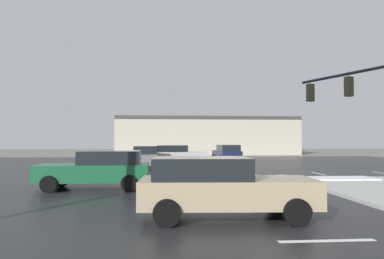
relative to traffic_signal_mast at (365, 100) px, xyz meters
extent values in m
plane|color=slate|center=(-5.92, 5.30, -3.87)|extent=(120.00, 120.00, 0.00)
cube|color=#232326|center=(-5.92, 5.30, -3.86)|extent=(44.00, 44.00, 0.02)
cube|color=white|center=(-0.92, 1.30, -3.70)|extent=(4.00, 1.60, 0.06)
cube|color=silver|center=(-5.92, -8.70, -3.85)|extent=(2.00, 0.15, 0.01)
cube|color=silver|center=(-5.92, -4.70, -3.85)|extent=(2.00, 0.15, 0.01)
cube|color=silver|center=(-5.92, -0.70, -3.85)|extent=(2.00, 0.15, 0.01)
cube|color=silver|center=(-5.92, 3.30, -3.85)|extent=(2.00, 0.15, 0.01)
cube|color=silver|center=(-5.92, 7.30, -3.85)|extent=(2.00, 0.15, 0.01)
cube|color=silver|center=(-5.92, 11.30, -3.85)|extent=(2.00, 0.15, 0.01)
cube|color=silver|center=(-5.92, 15.30, -3.85)|extent=(2.00, 0.15, 0.01)
cube|color=silver|center=(-5.92, 19.30, -3.85)|extent=(2.00, 0.15, 0.01)
cube|color=silver|center=(-5.92, 23.30, -3.85)|extent=(2.00, 0.15, 0.01)
cube|color=silver|center=(-15.92, 5.30, -3.85)|extent=(0.15, 2.00, 0.01)
cube|color=silver|center=(-11.92, 5.30, -3.85)|extent=(0.15, 2.00, 0.01)
cube|color=silver|center=(-7.92, 5.30, -3.85)|extent=(0.15, 2.00, 0.01)
cube|color=silver|center=(-3.92, 5.30, -3.85)|extent=(0.15, 2.00, 0.01)
cube|color=silver|center=(0.08, 5.30, -3.85)|extent=(0.15, 2.00, 0.01)
cube|color=silver|center=(4.08, 5.30, -3.85)|extent=(0.15, 2.00, 0.01)
cube|color=silver|center=(-2.42, 1.30, -3.85)|extent=(0.45, 7.00, 0.01)
cylinder|color=black|center=(-0.44, 1.09, 1.37)|extent=(2.21, 5.21, 0.14)
cube|color=black|center=(-0.33, 0.83, 0.75)|extent=(0.44, 0.39, 0.95)
sphere|color=yellow|center=(-0.39, 0.98, 1.03)|extent=(0.20, 0.20, 0.20)
cube|color=black|center=(-1.27, 3.15, 0.75)|extent=(0.44, 0.39, 0.95)
sphere|color=yellow|center=(-1.33, 3.30, 1.03)|extent=(0.20, 0.20, 0.20)
cube|color=#BCB29E|center=(-3.21, 35.01, -1.51)|extent=(24.73, 8.00, 4.72)
cube|color=#3F3D3A|center=(-3.21, 35.01, 1.10)|extent=(24.73, 8.00, 0.50)
cube|color=slate|center=(-10.52, 10.34, -3.17)|extent=(1.95, 4.56, 0.70)
cube|color=black|center=(-10.50, 11.02, -2.55)|extent=(1.74, 2.53, 0.55)
cylinder|color=black|center=(-9.67, 8.78, -3.52)|extent=(0.24, 0.67, 0.66)
cylinder|color=black|center=(-11.47, 8.84, -3.52)|extent=(0.24, 0.67, 0.66)
cylinder|color=black|center=(-9.57, 11.84, -3.52)|extent=(0.24, 0.67, 0.66)
cylinder|color=black|center=(-11.37, 11.90, -3.52)|extent=(0.24, 0.67, 0.66)
sphere|color=white|center=(-10.02, 8.13, -3.17)|extent=(0.18, 0.18, 0.18)
sphere|color=white|center=(-11.17, 8.16, -3.17)|extent=(0.18, 0.18, 0.18)
cube|color=#B7BABF|center=(-7.83, 14.42, -3.17)|extent=(4.55, 1.94, 0.70)
cube|color=black|center=(-8.51, 14.40, -2.55)|extent=(2.53, 1.73, 0.55)
cylinder|color=black|center=(-6.33, 15.37, -3.52)|extent=(0.67, 0.24, 0.66)
cylinder|color=black|center=(-6.28, 13.57, -3.52)|extent=(0.67, 0.24, 0.66)
cylinder|color=black|center=(-9.39, 15.27, -3.52)|extent=(0.67, 0.24, 0.66)
cylinder|color=black|center=(-9.33, 13.47, -3.52)|extent=(0.67, 0.24, 0.66)
sphere|color=white|center=(-5.65, 15.06, -3.17)|extent=(0.18, 0.18, 0.18)
sphere|color=white|center=(-5.62, 13.91, -3.17)|extent=(0.18, 0.18, 0.18)
cube|color=#141E47|center=(-3.45, 17.16, -3.17)|extent=(2.10, 4.61, 0.70)
cube|color=black|center=(-3.41, 16.49, -2.55)|extent=(1.82, 2.58, 0.55)
cylinder|color=black|center=(-4.45, 18.62, -3.52)|extent=(0.26, 0.67, 0.66)
cylinder|color=black|center=(-2.66, 18.75, -3.52)|extent=(0.26, 0.67, 0.66)
cylinder|color=black|center=(-4.25, 15.57, -3.52)|extent=(0.26, 0.67, 0.66)
cylinder|color=black|center=(-2.45, 15.69, -3.52)|extent=(0.26, 0.67, 0.66)
sphere|color=white|center=(-4.17, 19.32, -3.17)|extent=(0.18, 0.18, 0.18)
sphere|color=white|center=(-3.02, 19.39, -3.17)|extent=(0.18, 0.18, 0.18)
cube|color=tan|center=(-7.56, -6.50, -3.17)|extent=(4.59, 2.03, 0.70)
cube|color=black|center=(-8.23, -6.46, -2.55)|extent=(2.56, 1.78, 0.55)
cylinder|color=black|center=(-5.98, -5.68, -3.52)|extent=(0.67, 0.25, 0.66)
cylinder|color=black|center=(-6.08, -7.47, -3.52)|extent=(0.67, 0.25, 0.66)
cylinder|color=black|center=(-9.04, -5.52, -3.52)|extent=(0.67, 0.25, 0.66)
cylinder|color=black|center=(-9.13, -7.32, -3.52)|extent=(0.67, 0.25, 0.66)
sphere|color=white|center=(-5.33, -6.03, -3.17)|extent=(0.18, 0.18, 0.18)
sphere|color=white|center=(-5.39, -7.18, -3.17)|extent=(0.18, 0.18, 0.18)
cube|color=#195933|center=(-12.10, -0.60, -3.17)|extent=(4.52, 1.85, 0.70)
cube|color=black|center=(-11.42, -0.59, -2.55)|extent=(2.49, 1.68, 0.55)
cylinder|color=black|center=(-13.62, -1.51, -3.52)|extent=(0.66, 0.23, 0.66)
cylinder|color=black|center=(-13.64, 0.29, -3.52)|extent=(0.66, 0.23, 0.66)
cylinder|color=black|center=(-10.56, -1.48, -3.52)|extent=(0.66, 0.23, 0.66)
cylinder|color=black|center=(-10.58, 0.32, -3.52)|extent=(0.66, 0.23, 0.66)
sphere|color=white|center=(-14.29, -1.20, -3.17)|extent=(0.18, 0.18, 0.18)
sphere|color=white|center=(-14.30, -0.04, -3.17)|extent=(0.18, 0.18, 0.18)
camera|label=1|loc=(-9.20, -15.77, -1.81)|focal=33.67mm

